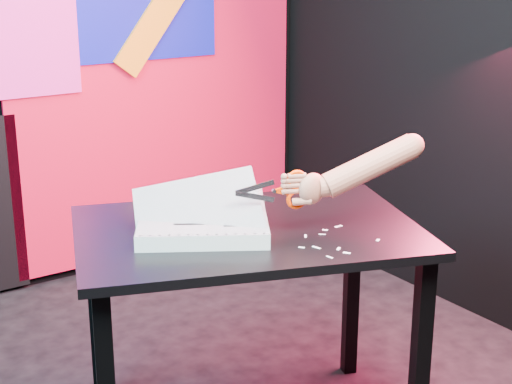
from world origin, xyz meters
TOP-DOWN VIEW (x-y plane):
  - room at (0.00, 0.00)m, footprint 3.01×3.01m
  - backdrop at (0.06, 1.46)m, footprint 2.88×0.05m
  - work_table at (0.13, -0.14)m, footprint 1.27×1.05m
  - printout_stack at (-0.02, -0.12)m, footprint 0.49×0.46m
  - scissors at (0.21, -0.26)m, footprint 0.21×0.10m
  - hand_forearm at (0.41, -0.35)m, footprint 0.42×0.21m
  - paper_clippings at (0.27, -0.39)m, footprint 0.25×0.21m

SIDE VIEW (x-z plane):
  - work_table at x=0.13m, z-range 0.27..1.02m
  - paper_clippings at x=0.27m, z-range 0.75..0.75m
  - printout_stack at x=-0.02m, z-range 0.67..0.88m
  - scissors at x=0.21m, z-range 0.83..0.95m
  - hand_forearm at x=0.41m, z-range 0.84..1.05m
  - backdrop at x=0.06m, z-range -0.08..2.00m
  - room at x=0.00m, z-range 0.00..2.71m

